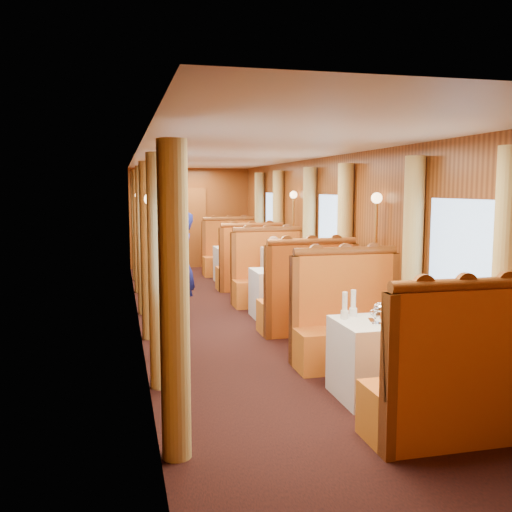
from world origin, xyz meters
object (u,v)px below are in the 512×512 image
object	(u,v)px
banquette_near_aft	(349,328)
rose_vase_far	(240,239)
banquette_mid_aft	(270,280)
fruit_plate	(429,320)
steward	(181,265)
banquette_far_fwd	(250,269)
table_near	(390,358)
tea_tray	(388,322)
banquette_near_fwd	(450,390)
table_mid	(286,293)
table_far	(240,264)
banquette_far_aft	(231,257)
teapot_left	(380,316)
teapot_back	(378,314)
passenger	(274,264)
banquette_mid_fwd	(307,303)
rose_vase_mid	(289,258)
teapot_right	(391,317)

from	to	relation	value
banquette_near_aft	rose_vase_far	world-z (taller)	banquette_near_aft
banquette_mid_aft	fruit_plate	bearing A→B (deg)	-86.07
steward	banquette_far_fwd	bearing A→B (deg)	155.72
table_near	rose_vase_far	world-z (taller)	rose_vase_far
table_near	tea_tray	bearing A→B (deg)	-135.34
banquette_near_fwd	banquette_far_fwd	distance (m)	7.00
table_mid	table_far	world-z (taller)	same
table_far	banquette_far_aft	distance (m)	1.02
banquette_far_fwd	teapot_left	xyz separation A→B (m)	(-0.16, -6.08, 0.40)
banquette_far_aft	teapot_back	world-z (taller)	banquette_far_aft
banquette_near_aft	fruit_plate	bearing A→B (deg)	-74.44
teapot_back	passenger	distance (m)	4.20
banquette_far_fwd	teapot_left	world-z (taller)	banquette_far_fwd
table_far	teapot_back	world-z (taller)	teapot_back
steward	table_mid	bearing A→B (deg)	87.50
banquette_far_aft	passenger	xyz separation A→B (m)	(-0.00, -3.79, 0.32)
banquette_near_fwd	banquette_mid_fwd	world-z (taller)	same
rose_vase_mid	teapot_right	bearing A→B (deg)	-91.36
banquette_far_aft	teapot_back	xyz separation A→B (m)	(-0.13, -7.98, 0.39)
banquette_near_fwd	table_far	xyz separation A→B (m)	(0.00, 8.01, -0.05)
steward	passenger	world-z (taller)	steward
table_mid	fruit_plate	distance (m)	3.67
banquette_near_fwd	teapot_left	xyz separation A→B (m)	(-0.16, 0.92, 0.40)
banquette_mid_fwd	tea_tray	distance (m)	2.58
banquette_mid_aft	teapot_back	xyz separation A→B (m)	(-0.13, -4.48, 0.39)
teapot_left	teapot_back	size ratio (longest dim) A/B	1.13
fruit_plate	teapot_right	bearing A→B (deg)	174.65
banquette_far_fwd	teapot_back	size ratio (longest dim) A/B	8.69
passenger	table_near	bearing A→B (deg)	-90.00
tea_tray	rose_vase_mid	world-z (taller)	rose_vase_mid
tea_tray	banquette_near_fwd	bearing A→B (deg)	-85.50
banquette_far_fwd	passenger	world-z (taller)	banquette_far_fwd
banquette_mid_fwd	tea_tray	size ratio (longest dim) A/B	3.94
teapot_right	steward	size ratio (longest dim) A/B	0.09
teapot_back	steward	distance (m)	4.18
rose_vase_mid	banquette_far_fwd	bearing A→B (deg)	90.66
banquette_mid_fwd	rose_vase_mid	xyz separation A→B (m)	(0.03, 0.97, 0.50)
table_near	passenger	size ratio (longest dim) A/B	1.38
fruit_plate	table_far	bearing A→B (deg)	92.56
banquette_far_fwd	tea_tray	world-z (taller)	banquette_far_fwd
teapot_left	teapot_right	bearing A→B (deg)	-18.76
table_mid	banquette_near_fwd	bearing A→B (deg)	-90.00
table_far	banquette_far_fwd	bearing A→B (deg)	-90.00
tea_tray	banquette_near_aft	bearing A→B (deg)	86.10
banquette_mid_fwd	rose_vase_mid	size ratio (longest dim) A/B	3.72
teapot_left	steward	world-z (taller)	steward
banquette_far_fwd	banquette_near_fwd	bearing A→B (deg)	-90.00
banquette_near_fwd	table_mid	distance (m)	4.51
table_far	banquette_far_aft	size ratio (longest dim) A/B	0.78
rose_vase_mid	passenger	bearing A→B (deg)	92.16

